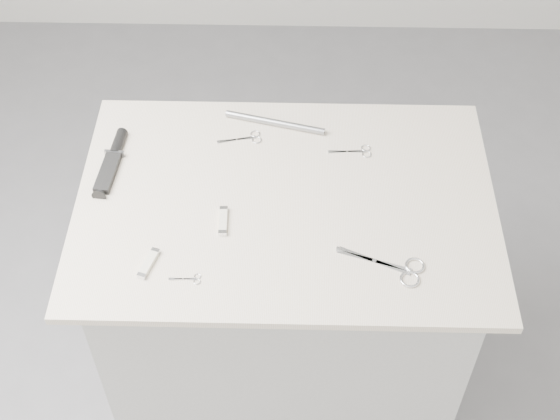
{
  "coord_description": "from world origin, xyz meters",
  "views": [
    {
      "loc": [
        0.01,
        -1.24,
        2.29
      ],
      "look_at": [
        -0.01,
        -0.03,
        0.92
      ],
      "focal_mm": 50.0,
      "sensor_mm": 36.0,
      "label": 1
    }
  ],
  "objects_px": {
    "pocket_knife_a": "(223,221)",
    "large_shears": "(399,268)",
    "metal_rail": "(275,123)",
    "tiny_scissors": "(189,279)",
    "pocket_knife_b": "(149,263)",
    "sheathed_knife": "(113,159)",
    "embroidery_scissors_b": "(247,138)",
    "plinth": "(285,311)",
    "embroidery_scissors_a": "(357,151)"
  },
  "relations": [
    {
      "from": "large_shears",
      "to": "sheathed_knife",
      "type": "distance_m",
      "value": 0.76
    },
    {
      "from": "plinth",
      "to": "pocket_knife_b",
      "type": "relative_size",
      "value": 10.67
    },
    {
      "from": "embroidery_scissors_b",
      "to": "tiny_scissors",
      "type": "height_order",
      "value": "same"
    },
    {
      "from": "large_shears",
      "to": "sheathed_knife",
      "type": "xyz_separation_m",
      "value": [
        -0.69,
        0.32,
        0.01
      ]
    },
    {
      "from": "embroidery_scissors_a",
      "to": "pocket_knife_b",
      "type": "distance_m",
      "value": 0.6
    },
    {
      "from": "plinth",
      "to": "embroidery_scissors_b",
      "type": "height_order",
      "value": "embroidery_scissors_b"
    },
    {
      "from": "plinth",
      "to": "pocket_knife_b",
      "type": "height_order",
      "value": "pocket_knife_b"
    },
    {
      "from": "embroidery_scissors_a",
      "to": "sheathed_knife",
      "type": "xyz_separation_m",
      "value": [
        -0.61,
        -0.05,
        0.01
      ]
    },
    {
      "from": "embroidery_scissors_b",
      "to": "pocket_knife_b",
      "type": "bearing_deg",
      "value": -127.85
    },
    {
      "from": "large_shears",
      "to": "pocket_knife_b",
      "type": "height_order",
      "value": "pocket_knife_b"
    },
    {
      "from": "large_shears",
      "to": "pocket_knife_a",
      "type": "height_order",
      "value": "pocket_knife_a"
    },
    {
      "from": "embroidery_scissors_a",
      "to": "embroidery_scissors_b",
      "type": "relative_size",
      "value": 0.95
    },
    {
      "from": "pocket_knife_a",
      "to": "tiny_scissors",
      "type": "bearing_deg",
      "value": 157.59
    },
    {
      "from": "embroidery_scissors_b",
      "to": "sheathed_knife",
      "type": "xyz_separation_m",
      "value": [
        -0.33,
        -0.09,
        0.01
      ]
    },
    {
      "from": "metal_rail",
      "to": "large_shears",
      "type": "bearing_deg",
      "value": -58.31
    },
    {
      "from": "tiny_scissors",
      "to": "large_shears",
      "type": "bearing_deg",
      "value": 3.59
    },
    {
      "from": "plinth",
      "to": "pocket_knife_a",
      "type": "height_order",
      "value": "pocket_knife_a"
    },
    {
      "from": "large_shears",
      "to": "embroidery_scissors_a",
      "type": "distance_m",
      "value": 0.38
    },
    {
      "from": "plinth",
      "to": "sheathed_knife",
      "type": "bearing_deg",
      "value": 164.39
    },
    {
      "from": "embroidery_scissors_a",
      "to": "pocket_knife_b",
      "type": "height_order",
      "value": "pocket_knife_b"
    },
    {
      "from": "tiny_scissors",
      "to": "metal_rail",
      "type": "relative_size",
      "value": 0.26
    },
    {
      "from": "pocket_knife_a",
      "to": "pocket_knife_b",
      "type": "distance_m",
      "value": 0.2
    },
    {
      "from": "large_shears",
      "to": "metal_rail",
      "type": "xyz_separation_m",
      "value": [
        -0.29,
        0.46,
        0.01
      ]
    },
    {
      "from": "pocket_knife_a",
      "to": "metal_rail",
      "type": "height_order",
      "value": "metal_rail"
    },
    {
      "from": "metal_rail",
      "to": "plinth",
      "type": "bearing_deg",
      "value": -82.82
    },
    {
      "from": "large_shears",
      "to": "pocket_knife_a",
      "type": "distance_m",
      "value": 0.42
    },
    {
      "from": "large_shears",
      "to": "sheathed_knife",
      "type": "relative_size",
      "value": 0.91
    },
    {
      "from": "sheathed_knife",
      "to": "pocket_knife_b",
      "type": "relative_size",
      "value": 2.55
    },
    {
      "from": "pocket_knife_a",
      "to": "embroidery_scissors_a",
      "type": "bearing_deg",
      "value": -54.84
    },
    {
      "from": "large_shears",
      "to": "sheathed_knife",
      "type": "bearing_deg",
      "value": 175.79
    },
    {
      "from": "embroidery_scissors_a",
      "to": "metal_rail",
      "type": "distance_m",
      "value": 0.23
    },
    {
      "from": "tiny_scissors",
      "to": "metal_rail",
      "type": "xyz_separation_m",
      "value": [
        0.17,
        0.5,
        0.01
      ]
    },
    {
      "from": "pocket_knife_a",
      "to": "sheathed_knife",
      "type": "bearing_deg",
      "value": 54.14
    },
    {
      "from": "embroidery_scissors_b",
      "to": "metal_rail",
      "type": "distance_m",
      "value": 0.09
    },
    {
      "from": "pocket_knife_b",
      "to": "embroidery_scissors_a",
      "type": "bearing_deg",
      "value": -34.82
    },
    {
      "from": "tiny_scissors",
      "to": "pocket_knife_a",
      "type": "bearing_deg",
      "value": 68.1
    },
    {
      "from": "pocket_knife_a",
      "to": "large_shears",
      "type": "bearing_deg",
      "value": -109.4
    },
    {
      "from": "tiny_scissors",
      "to": "pocket_knife_b",
      "type": "height_order",
      "value": "pocket_knife_b"
    },
    {
      "from": "embroidery_scissors_b",
      "to": "pocket_knife_a",
      "type": "relative_size",
      "value": 1.36
    },
    {
      "from": "embroidery_scissors_b",
      "to": "metal_rail",
      "type": "height_order",
      "value": "metal_rail"
    },
    {
      "from": "pocket_knife_b",
      "to": "embroidery_scissors_b",
      "type": "bearing_deg",
      "value": -8.18
    },
    {
      "from": "tiny_scissors",
      "to": "pocket_knife_b",
      "type": "distance_m",
      "value": 0.1
    },
    {
      "from": "large_shears",
      "to": "pocket_knife_b",
      "type": "xyz_separation_m",
      "value": [
        -0.55,
        -0.0,
        0.0
      ]
    },
    {
      "from": "large_shears",
      "to": "pocket_knife_a",
      "type": "relative_size",
      "value": 2.34
    },
    {
      "from": "plinth",
      "to": "pocket_knife_b",
      "type": "distance_m",
      "value": 0.6
    },
    {
      "from": "embroidery_scissors_b",
      "to": "tiny_scissors",
      "type": "bearing_deg",
      "value": -115.18
    },
    {
      "from": "large_shears",
      "to": "pocket_knife_b",
      "type": "bearing_deg",
      "value": -158.94
    },
    {
      "from": "embroidery_scissors_b",
      "to": "pocket_knife_a",
      "type": "distance_m",
      "value": 0.29
    },
    {
      "from": "large_shears",
      "to": "embroidery_scissors_b",
      "type": "xyz_separation_m",
      "value": [
        -0.35,
        0.41,
        -0.0
      ]
    },
    {
      "from": "pocket_knife_b",
      "to": "metal_rail",
      "type": "distance_m",
      "value": 0.54
    }
  ]
}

